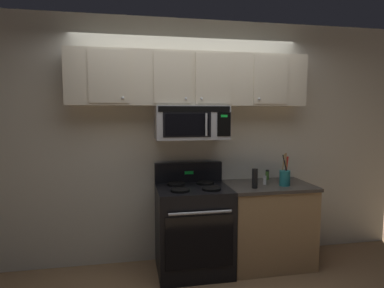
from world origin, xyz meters
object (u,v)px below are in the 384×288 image
object	(u,v)px
utensil_crock_teal	(285,177)
salt_shaker	(265,180)
pepper_mill	(255,178)
stove_range	(193,227)
spice_jar	(267,175)
over_range_microwave	(191,122)

from	to	relation	value
utensil_crock_teal	salt_shaker	xyz separation A→B (m)	(-0.19, 0.09, -0.05)
utensil_crock_teal	salt_shaker	world-z (taller)	utensil_crock_teal
utensil_crock_teal	pepper_mill	bearing A→B (deg)	-172.44
stove_range	utensil_crock_teal	size ratio (longest dim) A/B	3.16
stove_range	spice_jar	size ratio (longest dim) A/B	9.77
spice_jar	over_range_microwave	bearing A→B (deg)	-173.17
utensil_crock_teal	spice_jar	xyz separation A→B (m)	(-0.05, 0.33, -0.04)
over_range_microwave	pepper_mill	bearing A→B (deg)	-23.17
utensil_crock_teal	pepper_mill	xyz separation A→B (m)	(-0.36, -0.05, 0.01)
salt_shaker	pepper_mill	size ratio (longest dim) A/B	0.47
salt_shaker	pepper_mill	xyz separation A→B (m)	(-0.17, -0.14, 0.05)
over_range_microwave	salt_shaker	bearing A→B (deg)	-9.21
over_range_microwave	pepper_mill	size ratio (longest dim) A/B	3.72
stove_range	spice_jar	distance (m)	1.07
stove_range	pepper_mill	world-z (taller)	stove_range
stove_range	utensil_crock_teal	world-z (taller)	utensil_crock_teal
salt_shaker	utensil_crock_teal	bearing A→B (deg)	-25.55
stove_range	pepper_mill	distance (m)	0.83
stove_range	over_range_microwave	size ratio (longest dim) A/B	1.47
over_range_microwave	salt_shaker	xyz separation A→B (m)	(0.79, -0.13, -0.63)
utensil_crock_teal	spice_jar	bearing A→B (deg)	99.25
salt_shaker	spice_jar	distance (m)	0.27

